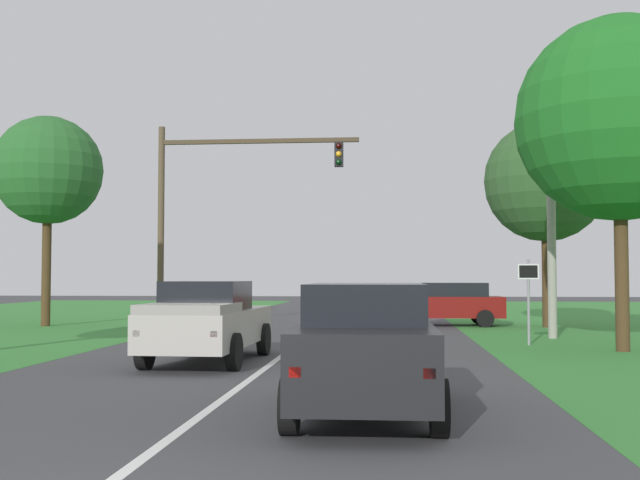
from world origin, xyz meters
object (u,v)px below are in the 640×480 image
at_px(crossing_suv_far, 450,303).
at_px(utility_pole_right, 551,211).
at_px(red_suv_near, 366,345).
at_px(pickup_truck_lead, 208,321).
at_px(oak_tree_right, 545,181).
at_px(keep_moving_sign, 528,290).
at_px(extra_tree_2, 619,119).
at_px(traffic_light, 213,194).
at_px(extra_tree_1, 48,171).

xyz_separation_m(crossing_suv_far, utility_pole_right, (2.79, -6.27, 3.16)).
xyz_separation_m(red_suv_near, pickup_truck_lead, (-3.83, 6.46, -0.04)).
height_order(pickup_truck_lead, crossing_suv_far, pickup_truck_lead).
relative_size(oak_tree_right, utility_pole_right, 1.00).
relative_size(keep_moving_sign, extra_tree_2, 0.28).
relative_size(pickup_truck_lead, traffic_light, 0.71).
height_order(red_suv_near, oak_tree_right, oak_tree_right).
relative_size(red_suv_near, traffic_light, 0.61).
xyz_separation_m(traffic_light, crossing_suv_far, (9.01, 3.12, -4.15)).
height_order(crossing_suv_far, extra_tree_2, extra_tree_2).
relative_size(pickup_truck_lead, keep_moving_sign, 2.20).
distance_m(traffic_light, extra_tree_1, 7.28).
height_order(traffic_light, extra_tree_1, extra_tree_1).
height_order(traffic_light, keep_moving_sign, traffic_light).
relative_size(pickup_truck_lead, extra_tree_1, 0.64).
xyz_separation_m(red_suv_near, extra_tree_2, (6.46, 10.03, 5.18)).
bearing_deg(oak_tree_right, keep_moving_sign, -104.54).
relative_size(utility_pole_right, extra_tree_1, 0.97).
xyz_separation_m(traffic_light, utility_pole_right, (11.80, -3.16, -0.99)).
bearing_deg(pickup_truck_lead, utility_pole_right, 40.06).
bearing_deg(crossing_suv_far, traffic_light, -160.93).
height_order(red_suv_near, traffic_light, traffic_light).
distance_m(traffic_light, oak_tree_right, 12.97).
height_order(oak_tree_right, utility_pole_right, utility_pole_right).
bearing_deg(extra_tree_1, utility_pole_right, -13.51).
bearing_deg(utility_pole_right, pickup_truck_lead, -139.94).
bearing_deg(pickup_truck_lead, red_suv_near, -59.31).
bearing_deg(keep_moving_sign, oak_tree_right, 75.46).
xyz_separation_m(pickup_truck_lead, extra_tree_2, (10.29, 3.58, 5.22)).
distance_m(extra_tree_1, extra_tree_2, 21.67).
height_order(extra_tree_1, extra_tree_2, extra_tree_2).
height_order(crossing_suv_far, utility_pole_right, utility_pole_right).
height_order(pickup_truck_lead, extra_tree_1, extra_tree_1).
relative_size(red_suv_near, utility_pole_right, 0.58).
relative_size(oak_tree_right, extra_tree_1, 0.96).
bearing_deg(extra_tree_1, red_suv_near, -54.74).
xyz_separation_m(red_suv_near, traffic_light, (-6.27, 17.48, 4.06)).
bearing_deg(keep_moving_sign, traffic_light, 151.45).
bearing_deg(red_suv_near, traffic_light, 109.74).
relative_size(traffic_light, crossing_suv_far, 1.76).
xyz_separation_m(traffic_light, oak_tree_right, (12.72, 2.42, 0.65)).
bearing_deg(traffic_light, pickup_truck_lead, -77.52).
bearing_deg(crossing_suv_far, extra_tree_2, -70.60).
bearing_deg(crossing_suv_far, oak_tree_right, -10.67).
xyz_separation_m(red_suv_near, crossing_suv_far, (2.74, 20.60, -0.08)).
distance_m(red_suv_near, extra_tree_1, 23.68).
xyz_separation_m(oak_tree_right, utility_pole_right, (-0.92, -5.57, -1.64)).
distance_m(pickup_truck_lead, oak_tree_right, 17.58).
relative_size(oak_tree_right, crossing_suv_far, 1.87).
bearing_deg(pickup_truck_lead, extra_tree_1, 127.45).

